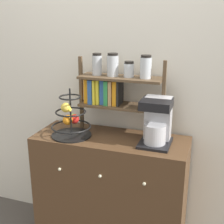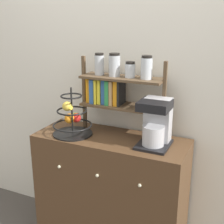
# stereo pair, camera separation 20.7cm
# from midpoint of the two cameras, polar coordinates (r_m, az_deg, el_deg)

# --- Properties ---
(wall_back) EXTENTS (7.00, 0.05, 2.60)m
(wall_back) POSITION_cam_midpoint_polar(r_m,az_deg,el_deg) (2.39, 4.88, 6.37)
(wall_back) COLOR silver
(wall_back) RESTS_ON ground_plane
(sideboard) EXTENTS (1.12, 0.45, 0.90)m
(sideboard) POSITION_cam_midpoint_polar(r_m,az_deg,el_deg) (2.48, 2.23, -14.41)
(sideboard) COLOR #4C331E
(sideboard) RESTS_ON ground_plane
(coffee_maker) EXTENTS (0.21, 0.25, 0.32)m
(coffee_maker) POSITION_cam_midpoint_polar(r_m,az_deg,el_deg) (2.13, 10.79, -1.97)
(coffee_maker) COLOR black
(coffee_maker) RESTS_ON sideboard
(fruit_stand) EXTENTS (0.29, 0.29, 0.36)m
(fruit_stand) POSITION_cam_midpoint_polar(r_m,az_deg,el_deg) (2.31, -4.76, -1.27)
(fruit_stand) COLOR black
(fruit_stand) RESTS_ON sideboard
(shelf_hutch) EXTENTS (0.65, 0.20, 0.59)m
(shelf_hutch) POSITION_cam_midpoint_polar(r_m,az_deg,el_deg) (2.27, 3.21, 4.76)
(shelf_hutch) COLOR brown
(shelf_hutch) RESTS_ON sideboard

